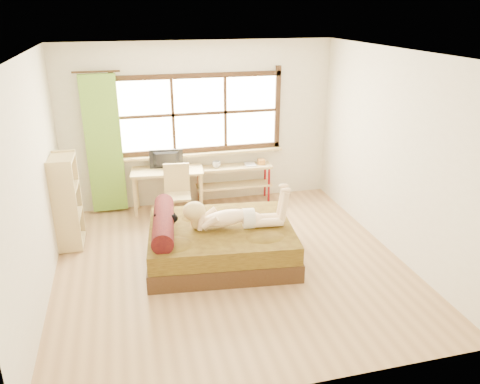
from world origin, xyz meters
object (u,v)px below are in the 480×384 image
object	(u,v)px
bookshelf	(67,201)
chair	(177,190)
pipe_shelf	(235,176)
kitten	(165,221)
woman	(233,207)
bed	(218,241)
desk	(167,175)

from	to	relation	value
bookshelf	chair	bearing A→B (deg)	18.48
pipe_shelf	kitten	bearing A→B (deg)	-125.39
woman	kitten	distance (m)	0.90
chair	pipe_shelf	size ratio (longest dim) A/B	0.69
bed	chair	size ratio (longest dim) A/B	2.29
bed	desk	world-z (taller)	bed
bed	chair	world-z (taller)	chair
kitten	woman	bearing A→B (deg)	-3.38
woman	pipe_shelf	xyz separation A→B (m)	(0.49, 1.94, -0.29)
chair	woman	bearing A→B (deg)	-63.21
pipe_shelf	bookshelf	size ratio (longest dim) A/B	0.99
pipe_shelf	bookshelf	distance (m)	2.81
chair	bookshelf	bearing A→B (deg)	-156.96
desk	chair	xyz separation A→B (m)	(0.11, -0.37, -0.12)
kitten	bookshelf	size ratio (longest dim) A/B	0.22
bookshelf	pipe_shelf	bearing A→B (deg)	21.76
bed	bookshelf	size ratio (longest dim) A/B	1.57
pipe_shelf	woman	bearing A→B (deg)	-102.36
bed	desk	xyz separation A→B (m)	(-0.46, 1.77, 0.37)
pipe_shelf	bookshelf	world-z (taller)	bookshelf
desk	chair	distance (m)	0.40
bookshelf	bed	bearing A→B (deg)	-23.75
bed	bookshelf	bearing A→B (deg)	161.20
chair	kitten	bearing A→B (deg)	-97.72
chair	bookshelf	size ratio (longest dim) A/B	0.69
kitten	chair	world-z (taller)	chair
woman	pipe_shelf	size ratio (longest dim) A/B	1.02
woman	bookshelf	world-z (taller)	bookshelf
woman	chair	xyz separation A→B (m)	(-0.55, 1.45, -0.26)
kitten	bed	bearing A→B (deg)	-1.61
bed	bookshelf	distance (m)	2.18
woman	pipe_shelf	bearing A→B (deg)	82.17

